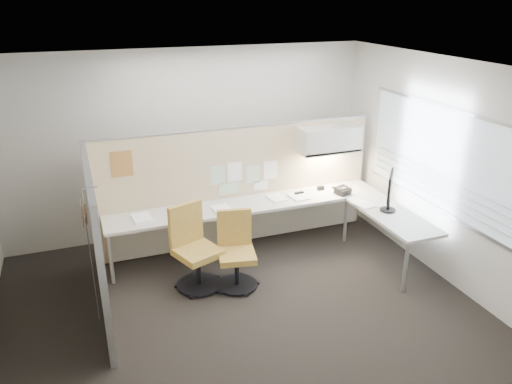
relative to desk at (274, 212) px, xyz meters
name	(u,v)px	position (x,y,z in m)	size (l,w,h in m)	color
floor	(237,305)	(-0.93, -1.13, -0.61)	(5.50, 4.50, 0.01)	black
ceiling	(233,68)	(-0.93, -1.13, 2.20)	(5.50, 4.50, 0.01)	white
wall_back	(188,144)	(-0.93, 1.12, 0.80)	(5.50, 0.02, 2.80)	beige
wall_front	(334,311)	(-0.93, -3.38, 0.80)	(5.50, 0.02, 2.80)	beige
wall_right	(439,169)	(1.82, -1.13, 0.80)	(0.02, 4.50, 2.80)	beige
window_pane	(439,158)	(1.79, -1.13, 0.95)	(0.01, 2.80, 1.30)	#ACBBC7
partition_back	(238,187)	(-0.38, 0.47, 0.27)	(4.10, 0.06, 1.75)	beige
partition_left	(97,242)	(-2.43, -0.63, 0.27)	(0.06, 2.20, 1.75)	beige
desk	(274,212)	(0.00, 0.00, 0.00)	(4.00, 2.07, 0.73)	beige
overhead_bin	(329,139)	(0.97, 0.26, 0.91)	(0.90, 0.36, 0.38)	beige
task_light_strip	(328,153)	(0.97, 0.26, 0.70)	(0.60, 0.06, 0.02)	#FFEABF
pinned_papers	(243,177)	(-0.30, 0.44, 0.43)	(1.01, 0.00, 0.47)	#8CBF8C
poster	(122,164)	(-1.98, 0.44, 0.82)	(0.28, 0.00, 0.35)	orange
chair_left	(194,250)	(-1.29, -0.51, -0.10)	(0.64, 0.66, 1.07)	black
chair_right	(236,253)	(-0.79, -0.68, -0.15)	(0.53, 0.55, 0.97)	black
monitor	(390,190)	(1.37, -0.76, 0.44)	(0.34, 0.42, 0.54)	black
phone	(342,191)	(1.10, 0.00, 0.18)	(0.26, 0.25, 0.12)	black
stapler	(299,193)	(0.48, 0.19, 0.15)	(0.14, 0.04, 0.05)	black
tape_dispenser	(321,188)	(0.87, 0.26, 0.16)	(0.10, 0.06, 0.06)	black
coat_hook	(86,224)	(-2.51, -1.27, 0.80)	(0.18, 0.49, 1.45)	silver
paper_stack_0	(142,218)	(-1.82, 0.14, 0.15)	(0.23, 0.30, 0.03)	white
paper_stack_1	(188,212)	(-1.21, 0.12, 0.14)	(0.23, 0.30, 0.02)	white
paper_stack_2	(222,210)	(-0.76, 0.02, 0.15)	(0.23, 0.30, 0.04)	white
paper_stack_3	(277,198)	(0.12, 0.18, 0.14)	(0.23, 0.30, 0.02)	white
paper_stack_4	(299,197)	(0.43, 0.10, 0.14)	(0.23, 0.30, 0.02)	white
paper_stack_5	(364,204)	(1.17, -0.46, 0.14)	(0.23, 0.30, 0.02)	white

